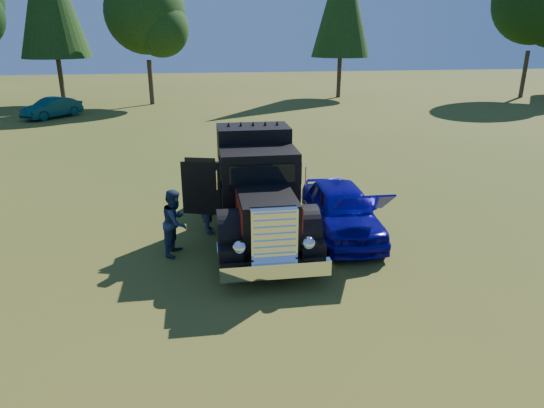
{
  "coord_description": "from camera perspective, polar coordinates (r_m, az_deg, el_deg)",
  "views": [
    {
      "loc": [
        -0.37,
        -10.92,
        5.57
      ],
      "look_at": [
        1.46,
        1.19,
        1.18
      ],
      "focal_mm": 32.0,
      "sensor_mm": 36.0,
      "label": 1
    }
  ],
  "objects": [
    {
      "name": "ground",
      "position": [
        12.26,
        -5.97,
        -7.42
      ],
      "size": [
        120.0,
        120.0,
        0.0
      ],
      "primitive_type": "plane",
      "color": "#384C16",
      "rests_on": "ground"
    },
    {
      "name": "distant_teal_car",
      "position": [
        36.46,
        -24.49,
        10.25
      ],
      "size": [
        3.61,
        4.07,
        1.34
      ],
      "primitive_type": "imported",
      "rotation": [
        0.0,
        0.0,
        -0.66
      ],
      "color": "#0A4140",
      "rests_on": "ground"
    },
    {
      "name": "hotrod_coupe",
      "position": [
        13.99,
        8.15,
        -0.66
      ],
      "size": [
        1.85,
        4.39,
        1.89
      ],
      "color": "#07329A",
      "rests_on": "ground"
    },
    {
      "name": "spectator_near",
      "position": [
        14.06,
        -7.61,
        0.51
      ],
      "size": [
        0.59,
        0.79,
        1.98
      ],
      "primitive_type": "imported",
      "rotation": [
        0.0,
        0.0,
        1.74
      ],
      "color": "#1E2C47",
      "rests_on": "ground"
    },
    {
      "name": "diamond_t_truck",
      "position": [
        13.64,
        -1.76,
        1.37
      ],
      "size": [
        3.34,
        7.16,
        3.0
      ],
      "color": "black",
      "rests_on": "ground"
    },
    {
      "name": "spectator_far",
      "position": [
        12.85,
        -11.29,
        -2.09
      ],
      "size": [
        0.91,
        1.02,
        1.76
      ],
      "primitive_type": "imported",
      "rotation": [
        0.0,
        0.0,
        1.24
      ],
      "color": "#1B1E40",
      "rests_on": "ground"
    }
  ]
}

